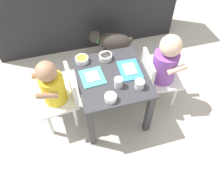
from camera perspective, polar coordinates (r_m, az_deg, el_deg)
The scene contains 12 objects.
ground_plane at distance 1.91m, azimuth 0.00°, elevation -5.51°, with size 7.00×7.00×0.00m, color #B2ADA3.
dining_table at distance 1.62m, azimuth 0.00°, elevation 1.56°, with size 0.49×0.53×0.44m.
seated_child_left at distance 1.59m, azimuth -14.63°, elevation 0.49°, with size 0.30×0.30×0.64m.
seated_child_right at distance 1.71m, azimuth 13.28°, elevation 6.35°, with size 0.31×0.31×0.68m.
dog at distance 2.26m, azimuth -0.18°, elevation 12.37°, with size 0.44×0.28×0.29m.
food_tray_left at distance 1.55m, azimuth -5.09°, elevation 3.25°, with size 0.17×0.18×0.02m.
food_tray_right at distance 1.60m, azimuth 4.59°, elevation 5.17°, with size 0.16×0.21×0.02m.
water_cup_left at distance 1.48m, azimuth 7.12°, elevation 1.32°, with size 0.07×0.07×0.06m.
water_cup_right at distance 1.47m, azimuth 1.67°, elevation 1.73°, with size 0.06×0.06×0.07m.
veggie_bowl_near at distance 1.67m, azimuth -1.55°, elevation 8.56°, with size 0.10×0.10×0.04m.
cereal_bowl_left_side at distance 1.40m, azimuth -0.37°, elevation -2.09°, with size 0.08×0.08×0.04m.
veggie_bowl_far at distance 1.66m, azimuth -7.78°, elevation 7.71°, with size 0.10×0.10×0.04m.
Camera 1 is at (-0.28, -1.03, 1.58)m, focal length 35.36 mm.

